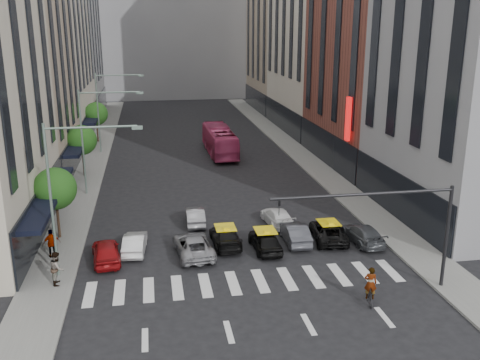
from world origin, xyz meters
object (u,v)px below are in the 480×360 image
streetlamp_near (67,180)px  car_white_front (135,243)px  streetlamp_far (106,102)px  pedestrian_far (52,243)px  car_red (106,251)px  taxi_left (225,237)px  taxi_center (265,240)px  pedestrian_near (57,268)px  bus (220,141)px  streetlamp_mid (93,128)px  motorcycle (370,295)px

streetlamp_near → car_white_front: streetlamp_near is taller
streetlamp_far → pedestrian_far: size_ratio=4.90×
car_red → taxi_left: 7.81m
taxi_center → pedestrian_near: bearing=10.9°
streetlamp_near → streetlamp_far: (0.00, 32.00, 0.00)m
car_white_front → taxi_left: (5.97, 0.05, 0.01)m
bus → streetlamp_near: bearing=65.7°
streetlamp_near → pedestrian_near: 5.00m
streetlamp_mid → taxi_center: 19.25m
taxi_center → taxi_left: bearing=-28.2°
bus → pedestrian_near: size_ratio=5.82×
bus → pedestrian_far: size_ratio=6.10×
car_red → motorcycle: 16.10m
car_red → car_white_front: bearing=-151.7°
motorcycle → pedestrian_far: (-17.55, 8.64, 0.61)m
streetlamp_near → car_white_front: (3.42, 2.91, -5.27)m
taxi_left → bus: (3.13, 26.28, 0.92)m
car_white_front → pedestrian_far: size_ratio=2.08×
streetlamp_far → taxi_center: 32.90m
pedestrian_near → bus: bearing=-26.5°
taxi_center → streetlamp_far: bearing=-70.7°
streetlamp_mid → taxi_left: size_ratio=2.04×
streetlamp_mid → streetlamp_far: (0.00, 16.00, 0.00)m
streetlamp_far → car_white_front: size_ratio=2.35×
taxi_center → pedestrian_far: (-13.54, 0.92, 0.38)m
streetlamp_near → streetlamp_mid: bearing=90.0°
streetlamp_far → taxi_center: (11.85, -30.25, -5.22)m
streetlamp_far → motorcycle: bearing=-67.3°
car_red → taxi_center: (10.17, 0.07, -0.01)m
pedestrian_far → car_white_front: bearing=163.7°
car_white_front → taxi_left: bearing=-175.0°
car_red → pedestrian_near: bearing=42.1°
streetlamp_mid → car_white_front: size_ratio=2.35×
motorcycle → pedestrian_near: bearing=0.5°
car_white_front → taxi_center: size_ratio=0.95×
pedestrian_far → bus: bearing=-137.1°
taxi_left → taxi_center: bearing=153.1°
car_white_front → taxi_center: bearing=176.7°
streetlamp_mid → motorcycle: bearing=-54.2°
car_red → pedestrian_far: pedestrian_far is taller
streetlamp_near → pedestrian_far: streetlamp_near is taller
streetlamp_mid → car_white_front: 14.52m
streetlamp_near → bus: streetlamp_near is taller
streetlamp_mid → car_white_front: bearing=-75.4°
streetlamp_mid → car_red: (1.68, -14.32, -5.21)m
taxi_left → pedestrian_near: 10.99m
car_red → taxi_center: size_ratio=1.01×
streetlamp_mid → taxi_center: size_ratio=2.24×
streetlamp_far → pedestrian_far: (-1.69, -29.32, -4.84)m
streetlamp_mid → pedestrian_near: (-0.78, -17.18, -4.79)m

